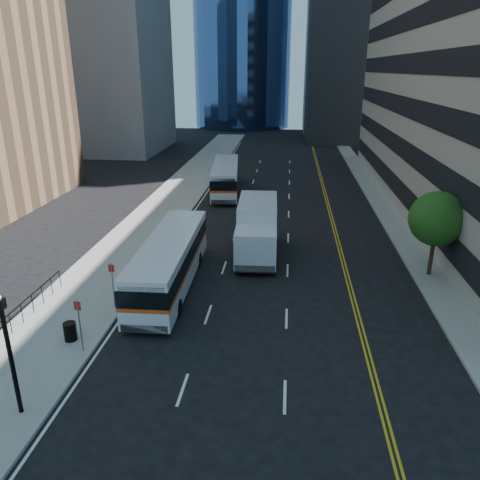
{
  "coord_description": "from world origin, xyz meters",
  "views": [
    {
      "loc": [
        0.31,
        -18.85,
        11.84
      ],
      "look_at": [
        -2.23,
        5.58,
        2.8
      ],
      "focal_mm": 35.0,
      "sensor_mm": 36.0,
      "label": 1
    }
  ],
  "objects_px": {
    "bus_front": "(170,261)",
    "bus_rear": "(225,177)",
    "street_tree": "(437,219)",
    "lamp_post": "(9,351)",
    "trash_can": "(70,331)",
    "box_truck": "(257,228)"
  },
  "relations": [
    {
      "from": "bus_front",
      "to": "bus_rear",
      "type": "xyz_separation_m",
      "value": [
        0.24,
        21.99,
        -0.0
      ]
    },
    {
      "from": "street_tree",
      "to": "lamp_post",
      "type": "relative_size",
      "value": 1.12
    },
    {
      "from": "bus_rear",
      "to": "trash_can",
      "type": "height_order",
      "value": "bus_rear"
    },
    {
      "from": "bus_rear",
      "to": "trash_can",
      "type": "xyz_separation_m",
      "value": [
        -3.38,
        -28.23,
        -1.0
      ]
    },
    {
      "from": "lamp_post",
      "to": "box_truck",
      "type": "bearing_deg",
      "value": 65.76
    },
    {
      "from": "box_truck",
      "to": "trash_can",
      "type": "distance_m",
      "value": 14.05
    },
    {
      "from": "lamp_post",
      "to": "bus_front",
      "type": "xyz_separation_m",
      "value": [
        2.83,
        11.01,
        -1.14
      ]
    },
    {
      "from": "lamp_post",
      "to": "bus_front",
      "type": "distance_m",
      "value": 11.43
    },
    {
      "from": "bus_rear",
      "to": "box_truck",
      "type": "xyz_separation_m",
      "value": [
        4.33,
        -16.55,
        0.28
      ]
    },
    {
      "from": "bus_rear",
      "to": "box_truck",
      "type": "distance_m",
      "value": 17.11
    },
    {
      "from": "bus_front",
      "to": "trash_can",
      "type": "relative_size",
      "value": 13.12
    },
    {
      "from": "street_tree",
      "to": "lamp_post",
      "type": "bearing_deg",
      "value": -142.13
    },
    {
      "from": "street_tree",
      "to": "bus_front",
      "type": "height_order",
      "value": "street_tree"
    },
    {
      "from": "bus_front",
      "to": "bus_rear",
      "type": "distance_m",
      "value": 21.99
    },
    {
      "from": "lamp_post",
      "to": "trash_can",
      "type": "distance_m",
      "value": 5.25
    },
    {
      "from": "bus_rear",
      "to": "bus_front",
      "type": "bearing_deg",
      "value": -96.32
    },
    {
      "from": "bus_front",
      "to": "trash_can",
      "type": "height_order",
      "value": "bus_front"
    },
    {
      "from": "bus_rear",
      "to": "street_tree",
      "type": "bearing_deg",
      "value": -57.55
    },
    {
      "from": "box_truck",
      "to": "street_tree",
      "type": "bearing_deg",
      "value": -15.04
    },
    {
      "from": "street_tree",
      "to": "box_truck",
      "type": "xyz_separation_m",
      "value": [
        -10.59,
        2.45,
        -1.77
      ]
    },
    {
      "from": "lamp_post",
      "to": "trash_can",
      "type": "xyz_separation_m",
      "value": [
        -0.31,
        4.78,
        -2.14
      ]
    },
    {
      "from": "street_tree",
      "to": "bus_rear",
      "type": "height_order",
      "value": "street_tree"
    }
  ]
}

